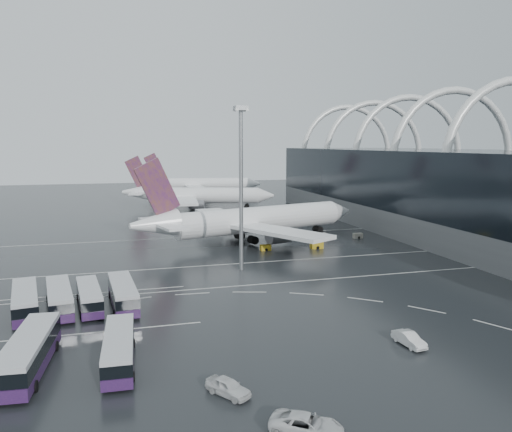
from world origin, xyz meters
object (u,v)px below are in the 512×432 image
object	(u,v)px
gse_cart_belly_d	(358,236)
floodlight_mast	(241,168)
airliner_gate_c	(199,184)
bus_row_far_a	(29,352)
van_curve_a	(307,425)
bus_row_near_c	(89,296)
gse_cart_belly_c	(266,248)
gse_cart_belly_a	(317,245)
airliner_gate_b	(195,196)
bus_row_near_b	(59,298)
van_curve_c	(409,339)
bus_row_far_c	(119,348)
van_curve_b	(228,387)
gse_cart_belly_b	(322,236)
bus_row_near_d	(123,293)
airliner_main	(250,221)
bus_row_near_a	(25,301)

from	to	relation	value
gse_cart_belly_d	floodlight_mast	bearing A→B (deg)	-147.52
airliner_gate_c	bus_row_far_a	bearing A→B (deg)	-93.70
van_curve_a	bus_row_near_c	bearing A→B (deg)	60.48
bus_row_far_a	airliner_gate_c	bearing A→B (deg)	-9.85
bus_row_near_c	gse_cart_belly_c	world-z (taller)	bus_row_near_c
bus_row_near_c	van_curve_a	bearing A→B (deg)	-160.63
bus_row_far_a	van_curve_a	size ratio (longest dim) A/B	2.54
gse_cart_belly_a	airliner_gate_b	bearing A→B (deg)	101.86
bus_row_near_b	van_curve_c	size ratio (longest dim) A/B	2.98
airliner_gate_c	van_curve_a	distance (m)	177.61
bus_row_far_c	gse_cart_belly_d	size ratio (longest dim) A/B	5.92
bus_row_near_b	van_curve_b	xyz separation A→B (m)	(16.48, -27.64, -1.00)
gse_cart_belly_c	van_curve_b	bearing A→B (deg)	-109.83
gse_cart_belly_b	van_curve_c	bearing A→B (deg)	-104.22
bus_row_near_d	gse_cart_belly_d	bearing A→B (deg)	-60.80
van_curve_a	gse_cart_belly_b	bearing A→B (deg)	10.54
bus_row_far_a	gse_cart_belly_d	xyz separation A→B (m)	(61.90, 53.24, -1.32)
bus_row_far_a	gse_cart_belly_b	distance (m)	76.94
bus_row_near_d	floodlight_mast	distance (m)	29.40
floodlight_mast	gse_cart_belly_b	world-z (taller)	floodlight_mast
airliner_gate_b	gse_cart_belly_c	size ratio (longest dim) A/B	23.45
floodlight_mast	gse_cart_belly_d	size ratio (longest dim) A/B	13.16
airliner_main	floodlight_mast	distance (m)	27.61
bus_row_near_d	bus_row_far_c	size ratio (longest dim) A/B	1.06
airliner_gate_c	bus_row_far_a	distance (m)	164.86
bus_row_near_d	airliner_main	bearing A→B (deg)	-40.96
van_curve_a	gse_cart_belly_a	xyz separation A→B (m)	(26.58, 62.28, -0.09)
bus_row_near_c	van_curve_b	size ratio (longest dim) A/B	2.78
bus_row_near_c	gse_cart_belly_a	size ratio (longest dim) A/B	4.82
van_curve_c	bus_row_near_a	bearing A→B (deg)	146.31
bus_row_near_a	bus_row_near_b	size ratio (longest dim) A/B	1.02
airliner_main	airliner_gate_b	bearing A→B (deg)	76.52
van_curve_c	gse_cart_belly_d	bearing A→B (deg)	62.19
van_curve_b	gse_cart_belly_d	xyz separation A→B (m)	(44.51, 62.86, -0.17)
bus_row_near_c	van_curve_c	bearing A→B (deg)	-130.06
bus_row_near_a	gse_cart_belly_d	bearing A→B (deg)	-70.66
bus_row_near_a	floodlight_mast	bearing A→B (deg)	-74.94
bus_row_near_d	floodlight_mast	world-z (taller)	floodlight_mast
bus_row_far_c	gse_cart_belly_a	world-z (taller)	bus_row_far_c
bus_row_far_a	bus_row_far_c	distance (m)	8.35
airliner_gate_b	bus_row_near_b	distance (m)	102.38
bus_row_far_a	gse_cart_belly_a	distance (m)	66.21
airliner_gate_c	bus_row_near_a	distance (m)	148.74
airliner_main	gse_cart_belly_b	xyz separation A→B (m)	(16.97, -0.41, -4.14)
bus_row_far_c	gse_cart_belly_a	xyz separation A→B (m)	(40.04, 46.01, -0.99)
gse_cart_belly_c	gse_cart_belly_b	bearing A→B (deg)	28.69
van_curve_a	gse_cart_belly_c	bearing A→B (deg)	20.41
bus_row_far_a	bus_row_far_c	bearing A→B (deg)	-90.39
gse_cart_belly_a	gse_cart_belly_b	bearing A→B (deg)	61.62
bus_row_near_b	bus_row_near_d	size ratio (longest dim) A/B	0.99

